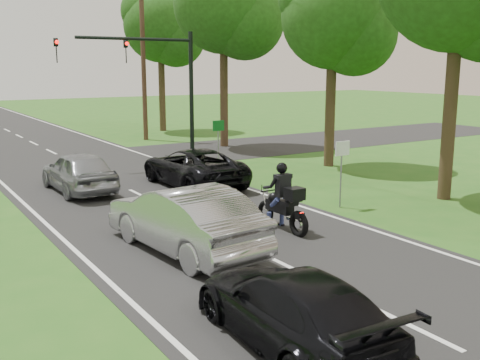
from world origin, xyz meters
The scene contains 15 objects.
ground centered at (0.00, 0.00, 0.00)m, with size 140.00×140.00×0.00m, color #275A19.
road centered at (0.00, 10.00, 0.01)m, with size 8.00×100.00×0.01m, color black.
cross_road centered at (0.00, 16.00, 0.01)m, with size 60.00×7.00×0.01m, color black.
motorcycle_rider centered at (1.64, 1.93, 0.75)m, with size 0.62×2.20×1.90m.
dark_suv centered at (2.33, 8.50, 0.71)m, with size 2.32×5.04×1.40m, color black.
silver_sedan centered at (-1.46, 1.77, 0.82)m, with size 1.71×4.90×1.62m, color #9F9FA3.
silver_suv centered at (-1.63, 9.70, 0.74)m, with size 1.73×4.30×1.46m, color gray.
dark_car_behind centered at (-2.13, -3.33, 0.64)m, with size 1.75×4.30×1.25m, color black.
traffic_signal centered at (3.34, 14.00, 4.14)m, with size 6.38×0.44×6.00m.
utility_pole_far centered at (6.20, 22.00, 5.08)m, with size 1.60×0.28×10.00m.
sign_white centered at (4.70, 2.98, 1.60)m, with size 0.55×0.07×2.12m.
sign_green centered at (4.90, 10.98, 1.60)m, with size 0.55×0.07×2.12m.
tree_row_c centered at (9.75, 8.80, 6.23)m, with size 4.80×4.65×8.76m.
tree_row_d centered at (9.10, 16.76, 7.43)m, with size 5.76×5.58×10.45m.
tree_row_e centered at (9.48, 25.78, 6.83)m, with size 5.28×5.12×9.61m.
Camera 1 is at (-7.32, -9.92, 4.41)m, focal length 42.00 mm.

